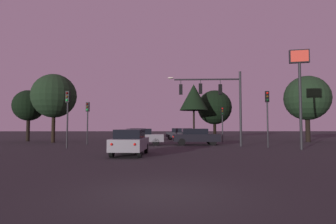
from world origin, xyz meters
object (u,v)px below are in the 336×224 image
Objects in this scene: tree_right_cluster at (54,96)px; traffic_light_corner_left at (88,114)px; tree_left_far at (215,107)px; tree_center_horizon at (29,106)px; car_nearside_lane at (130,142)px; store_sign_illuminated at (300,77)px; tree_behind_sign at (307,98)px; car_parked_lot at (138,134)px; traffic_light_median at (68,108)px; car_crossing_right at (196,136)px; tree_lot_edge at (194,97)px; car_crossing_left at (140,136)px; car_far_lane at (181,134)px; traffic_light_corner_right at (222,117)px; traffic_light_far_side at (267,108)px; traffic_signal_mast_arm at (216,95)px.

traffic_light_corner_left is at bearing -38.30° from tree_right_cluster.
tree_left_far is 27.48m from tree_center_horizon.
car_nearside_lane is 0.54× the size of tree_left_far.
tree_behind_sign reaches higher than store_sign_illuminated.
tree_left_far is (-7.77, 14.53, -0.03)m from tree_behind_sign.
store_sign_illuminated is at bearing -45.90° from car_parked_lot.
traffic_light_median is at bearing 135.40° from car_nearside_lane.
car_crossing_right is 14.83m from tree_behind_sign.
tree_left_far is at bearing 93.18° from store_sign_illuminated.
tree_left_far is at bearing 47.69° from tree_lot_edge.
traffic_light_corner_left is 5.61m from car_crossing_left.
tree_behind_sign is (13.97, -5.21, 4.16)m from car_far_lane.
traffic_light_far_side is at bearing -76.24° from traffic_light_corner_right.
car_parked_lot is at bearing 135.64° from traffic_light_far_side.
tree_right_cluster is at bearing 141.70° from traffic_light_corner_left.
car_crossing_left is at bearing -28.38° from tree_center_horizon.
traffic_light_far_side is at bearing -44.36° from car_parked_lot.
tree_left_far is 1.28× the size of tree_center_horizon.
car_crossing_left is at bearing -164.37° from tree_behind_sign.
car_crossing_left is (-6.76, 1.86, -3.68)m from traffic_signal_mast_arm.
tree_center_horizon is (-18.38, -2.94, 3.42)m from car_far_lane.
car_far_lane is at bearing 66.27° from car_crossing_left.
tree_right_cluster is (-4.62, 3.65, 2.17)m from traffic_light_corner_left.
tree_lot_edge is (6.72, 24.68, 5.32)m from car_nearside_lane.
car_crossing_left is 0.58× the size of tree_right_cluster.
traffic_light_far_side is 11.43m from car_crossing_left.
traffic_signal_mast_arm is at bearing 144.44° from store_sign_illuminated.
traffic_light_median is 0.60× the size of tree_behind_sign.
car_crossing_left is 19.70m from tree_behind_sign.
store_sign_illuminated is (12.99, -13.41, 4.60)m from car_parked_lot.
car_crossing_right is 0.54× the size of tree_lot_edge.
traffic_signal_mast_arm is 4.35m from traffic_light_far_side.
traffic_light_corner_left is 0.93× the size of car_crossing_left.
store_sign_illuminated is (1.59, -2.25, 2.15)m from traffic_light_far_side.
tree_lot_edge is (6.82, 15.38, 5.32)m from car_crossing_left.
traffic_light_corner_right is 0.52× the size of store_sign_illuminated.
traffic_light_far_side is 7.00m from car_crossing_right.
tree_behind_sign is at bearing 47.54° from traffic_light_far_side.
tree_lot_edge is (-11.72, 10.19, 1.16)m from tree_behind_sign.
car_crossing_left is 11.58m from tree_right_cluster.
tree_lot_edge is at bearing 65.68° from car_far_lane.
car_far_lane is 0.58× the size of store_sign_illuminated.
car_far_lane is 11.94m from tree_left_far.
tree_behind_sign is (13.34, 4.97, 4.16)m from car_crossing_right.
tree_left_far is (10.67, 29.03, 4.13)m from car_nearside_lane.
car_crossing_right is 1.01× the size of car_far_lane.
car_parked_lot is at bearing 67.98° from traffic_light_median.
traffic_light_median is at bearing 173.81° from store_sign_illuminated.
tree_center_horizon is at bearing 126.53° from traffic_light_median.
traffic_light_corner_right is 0.86× the size of car_parked_lot.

